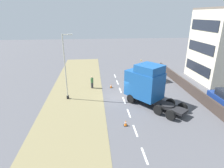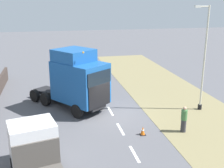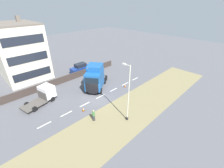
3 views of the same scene
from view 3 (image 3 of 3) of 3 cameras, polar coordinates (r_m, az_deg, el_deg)
The scene contains 12 objects.
ground_plane at distance 25.17m, azimuth -5.69°, elevation -5.37°, with size 120.00×120.00×0.00m, color #515156.
grass_verge at distance 21.70m, azimuth 4.67°, elevation -11.65°, with size 7.00×44.00×0.01m.
lane_markings at distance 25.54m, azimuth -4.48°, elevation -4.76°, with size 0.16×21.00×0.00m.
boundary_wall at distance 31.54m, azimuth -16.23°, elevation 2.32°, with size 0.25×24.00×1.32m.
building_block at distance 35.91m, azimuth -31.78°, elevation 10.49°, with size 10.27×7.93×11.89m.
lorry_cab at distance 26.50m, azimuth -6.45°, elevation 2.32°, with size 6.22×7.06×4.84m.
flatbed_truck at distance 26.02m, azimuth -24.26°, elevation -3.40°, with size 3.26×5.51×2.48m.
parked_car at distance 34.55m, azimuth -12.00°, elevation 5.87°, with size 1.82×4.38×2.16m.
lamp_post at distance 18.82m, azimuth 6.08°, elevation -4.76°, with size 1.27×0.30×7.87m.
pedestrian at distance 20.38m, azimuth -7.01°, elevation -11.79°, with size 0.39×0.39×1.74m.
traffic_cone_lead at distance 28.29m, azimuth 4.98°, elevation -0.56°, with size 0.36×0.36×0.58m.
traffic_cone_trailing at distance 22.56m, azimuth -10.91°, elevation -9.45°, with size 0.36×0.36×0.58m.
Camera 3 is at (-16.56, 12.84, 13.95)m, focal length 24.00 mm.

